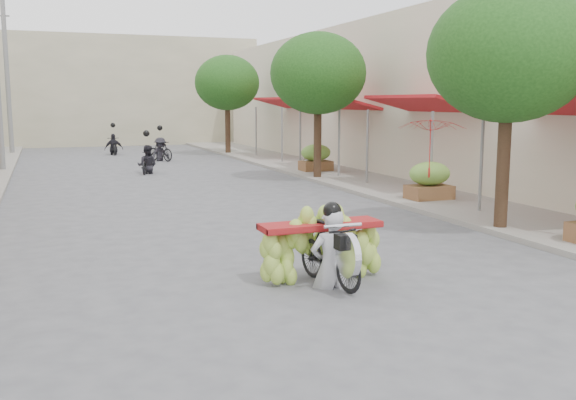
# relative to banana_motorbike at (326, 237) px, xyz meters

# --- Properties ---
(ground) EXTENTS (120.00, 120.00, 0.00)m
(ground) POSITION_rel_banana_motorbike_xyz_m (-0.22, -1.71, -0.74)
(ground) COLOR #5B5B60
(ground) RESTS_ON ground
(sidewalk_right) EXTENTS (4.00, 60.00, 0.12)m
(sidewalk_right) POSITION_rel_banana_motorbike_xyz_m (6.78, 13.29, -0.68)
(sidewalk_right) COLOR gray
(sidewalk_right) RESTS_ON ground
(shophouse_row_right) EXTENTS (9.77, 40.00, 6.00)m
(shophouse_row_right) POSITION_rel_banana_motorbike_xyz_m (11.77, 12.29, 2.26)
(shophouse_row_right) COLOR beige
(shophouse_row_right) RESTS_ON ground
(far_building) EXTENTS (20.00, 6.00, 7.00)m
(far_building) POSITION_rel_banana_motorbike_xyz_m (-0.22, 36.29, 2.76)
(far_building) COLOR #B2AB8D
(far_building) RESTS_ON ground
(utility_pole_back) EXTENTS (0.60, 0.24, 8.00)m
(utility_pole_back) POSITION_rel_banana_motorbike_xyz_m (-5.62, 28.29, 3.29)
(utility_pole_back) COLOR slate
(utility_pole_back) RESTS_ON ground
(street_tree_near) EXTENTS (3.40, 3.40, 5.25)m
(street_tree_near) POSITION_rel_banana_motorbike_xyz_m (5.18, 2.29, 3.05)
(street_tree_near) COLOR #3A2719
(street_tree_near) RESTS_ON ground
(street_tree_mid) EXTENTS (3.40, 3.40, 5.25)m
(street_tree_mid) POSITION_rel_banana_motorbike_xyz_m (5.18, 12.29, 3.05)
(street_tree_mid) COLOR #3A2719
(street_tree_mid) RESTS_ON ground
(street_tree_far) EXTENTS (3.40, 3.40, 5.25)m
(street_tree_far) POSITION_rel_banana_motorbike_xyz_m (5.18, 24.29, 3.05)
(street_tree_far) COLOR #3A2719
(street_tree_far) RESTS_ON ground
(produce_crate_mid) EXTENTS (1.20, 0.88, 1.16)m
(produce_crate_mid) POSITION_rel_banana_motorbike_xyz_m (5.98, 6.29, -0.02)
(produce_crate_mid) COLOR brown
(produce_crate_mid) RESTS_ON ground
(produce_crate_far) EXTENTS (1.20, 0.88, 1.16)m
(produce_crate_far) POSITION_rel_banana_motorbike_xyz_m (5.98, 14.29, -0.02)
(produce_crate_far) COLOR brown
(produce_crate_far) RESTS_ON ground
(banana_motorbike) EXTENTS (2.20, 1.85, 2.23)m
(banana_motorbike) POSITION_rel_banana_motorbike_xyz_m (0.00, 0.00, 0.00)
(banana_motorbike) COLOR black
(banana_motorbike) RESTS_ON ground
(market_umbrella) EXTENTS (2.18, 2.18, 1.63)m
(market_umbrella) POSITION_rel_banana_motorbike_xyz_m (5.65, 5.77, 1.68)
(market_umbrella) COLOR #B51818
(market_umbrella) RESTS_ON ground
(pedestrian) EXTENTS (0.99, 0.85, 1.72)m
(pedestrian) POSITION_rel_banana_motorbike_xyz_m (5.83, 14.65, 0.24)
(pedestrian) COLOR white
(pedestrian) RESTS_ON ground
(bg_motorbike_a) EXTENTS (1.05, 1.57, 1.95)m
(bg_motorbike_a) POSITION_rel_banana_motorbike_xyz_m (-0.24, 16.66, 0.03)
(bg_motorbike_a) COLOR black
(bg_motorbike_a) RESTS_ON ground
(bg_motorbike_b) EXTENTS (1.27, 1.67, 1.95)m
(bg_motorbike_b) POSITION_rel_banana_motorbike_xyz_m (1.16, 21.84, 0.11)
(bg_motorbike_b) COLOR black
(bg_motorbike_b) RESTS_ON ground
(bg_motorbike_c) EXTENTS (0.99, 1.60, 1.95)m
(bg_motorbike_c) POSITION_rel_banana_motorbike_xyz_m (-0.53, 26.46, 0.07)
(bg_motorbike_c) COLOR black
(bg_motorbike_c) RESTS_ON ground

